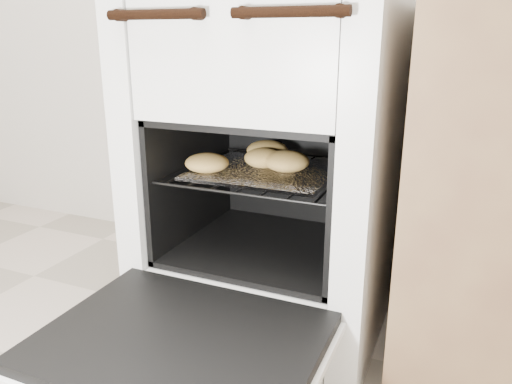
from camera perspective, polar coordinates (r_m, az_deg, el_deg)
stove at (r=1.33m, az=2.53°, el=3.81°), size 0.61×0.67×0.93m
oven_door at (r=1.01m, az=-8.59°, el=-16.81°), size 0.55×0.42×0.04m
oven_rack at (r=1.28m, az=1.44°, el=2.35°), size 0.44×0.42×0.01m
foil_sheet at (r=1.26m, az=1.10°, el=2.39°), size 0.34×0.30×0.01m
baked_rolls at (r=1.27m, az=0.28°, el=3.96°), size 0.33×0.32×0.05m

